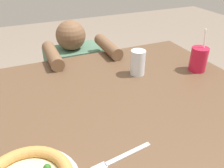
{
  "coord_description": "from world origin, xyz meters",
  "views": [
    {
      "loc": [
        -0.31,
        -0.73,
        1.29
      ],
      "look_at": [
        0.03,
        0.06,
        0.78
      ],
      "focal_mm": 36.99,
      "sensor_mm": 36.0,
      "label": 1
    }
  ],
  "objects_px": {
    "water_cup_clear": "(138,62)",
    "fork": "(119,158)",
    "drink_cup_colored": "(199,59)",
    "diner_seated": "(76,87)"
  },
  "relations": [
    {
      "from": "fork",
      "to": "drink_cup_colored",
      "type": "bearing_deg",
      "value": 31.12
    },
    {
      "from": "drink_cup_colored",
      "to": "fork",
      "type": "xyz_separation_m",
      "value": [
        -0.6,
        -0.36,
        -0.06
      ]
    },
    {
      "from": "diner_seated",
      "to": "water_cup_clear",
      "type": "bearing_deg",
      "value": -70.45
    },
    {
      "from": "fork",
      "to": "diner_seated",
      "type": "relative_size",
      "value": 0.23
    },
    {
      "from": "fork",
      "to": "diner_seated",
      "type": "xyz_separation_m",
      "value": [
        0.12,
        0.98,
        -0.34
      ]
    },
    {
      "from": "water_cup_clear",
      "to": "fork",
      "type": "relative_size",
      "value": 0.6
    },
    {
      "from": "water_cup_clear",
      "to": "diner_seated",
      "type": "bearing_deg",
      "value": 109.55
    },
    {
      "from": "diner_seated",
      "to": "fork",
      "type": "bearing_deg",
      "value": -96.75
    },
    {
      "from": "drink_cup_colored",
      "to": "fork",
      "type": "distance_m",
      "value": 0.71
    },
    {
      "from": "water_cup_clear",
      "to": "drink_cup_colored",
      "type": "bearing_deg",
      "value": -15.6
    }
  ]
}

